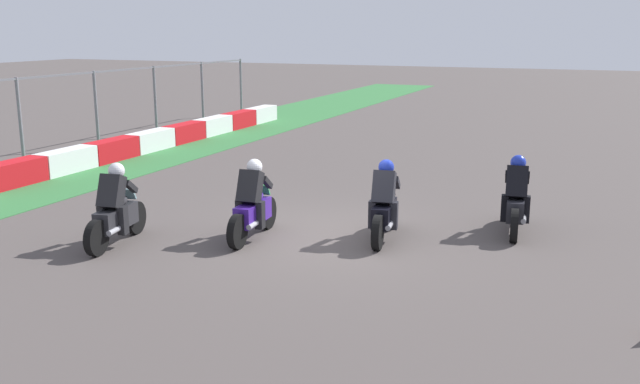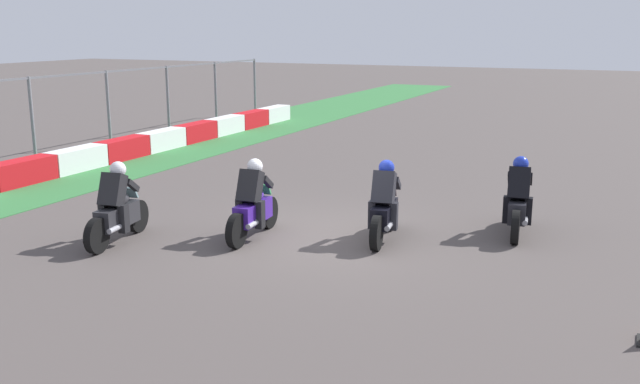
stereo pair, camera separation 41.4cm
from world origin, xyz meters
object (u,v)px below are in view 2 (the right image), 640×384
(rider_lane_a, at_px, (518,203))
(rider_lane_d, at_px, (117,210))
(rider_lane_c, at_px, (253,206))
(rider_lane_b, at_px, (384,207))

(rider_lane_a, bearing_deg, rider_lane_d, 111.85)
(rider_lane_a, xyz_separation_m, rider_lane_c, (-2.35, 4.52, 0.00))
(rider_lane_b, height_order, rider_lane_c, same)
(rider_lane_b, bearing_deg, rider_lane_d, 108.23)
(rider_lane_a, relative_size, rider_lane_d, 1.00)
(rider_lane_d, bearing_deg, rider_lane_c, -67.58)
(rider_lane_a, height_order, rider_lane_c, same)
(rider_lane_a, xyz_separation_m, rider_lane_d, (-3.66, 6.66, 0.00))
(rider_lane_d, bearing_deg, rider_lane_b, -72.46)
(rider_lane_a, xyz_separation_m, rider_lane_b, (-1.43, 2.21, 0.00))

